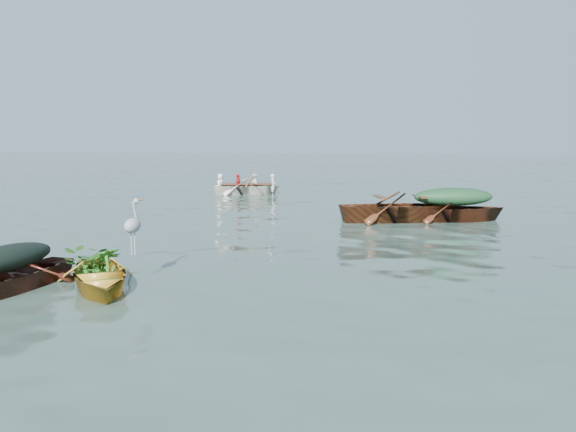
% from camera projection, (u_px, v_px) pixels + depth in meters
% --- Properties ---
extents(ground, '(140.00, 140.00, 0.00)m').
position_uv_depth(ground, '(230.00, 247.00, 12.16)').
color(ground, '#384F44').
rests_on(ground, ground).
extents(yellow_dinghy, '(2.65, 3.00, 0.74)m').
position_uv_depth(yellow_dinghy, '(99.00, 289.00, 8.83)').
color(yellow_dinghy, gold).
rests_on(yellow_dinghy, ground).
extents(dark_covered_boat, '(1.55, 3.30, 0.76)m').
position_uv_depth(dark_covered_boat, '(9.00, 291.00, 8.71)').
color(dark_covered_boat, '#4B1F11').
rests_on(dark_covered_boat, ground).
extents(green_tarp_boat, '(4.32, 2.34, 0.95)m').
position_uv_depth(green_tarp_boat, '(453.00, 221.00, 16.01)').
color(green_tarp_boat, '#4E2712').
rests_on(green_tarp_boat, ground).
extents(open_wooden_boat, '(4.99, 2.93, 1.14)m').
position_uv_depth(open_wooden_boat, '(400.00, 221.00, 15.93)').
color(open_wooden_boat, '#533114').
rests_on(open_wooden_boat, ground).
extents(rowed_boat, '(4.05, 2.20, 0.90)m').
position_uv_depth(rowed_boat, '(247.00, 194.00, 23.47)').
color(rowed_boat, white).
rests_on(rowed_boat, ground).
extents(dark_tarp_cover, '(0.85, 1.81, 0.40)m').
position_uv_depth(dark_tarp_cover, '(6.00, 254.00, 8.63)').
color(dark_tarp_cover, black).
rests_on(dark_tarp_cover, dark_covered_boat).
extents(green_tarp_cover, '(2.38, 1.29, 0.52)m').
position_uv_depth(green_tarp_cover, '(454.00, 195.00, 15.91)').
color(green_tarp_cover, '#193F20').
rests_on(green_tarp_cover, green_tarp_boat).
extents(thwart_benches, '(2.54, 1.60, 0.04)m').
position_uv_depth(thwart_benches, '(400.00, 201.00, 15.85)').
color(thwart_benches, '#472610').
rests_on(thwart_benches, open_wooden_boat).
extents(heron, '(0.46, 0.49, 0.92)m').
position_uv_depth(heron, '(133.00, 234.00, 8.98)').
color(heron, '#9EA1A7').
rests_on(heron, yellow_dinghy).
extents(dinghy_weeds, '(1.10, 1.14, 0.60)m').
position_uv_depth(dinghy_weeds, '(96.00, 241.00, 9.25)').
color(dinghy_weeds, '#2D631A').
rests_on(dinghy_weeds, yellow_dinghy).
extents(rowers, '(2.90, 1.77, 0.76)m').
position_uv_depth(rowers, '(246.00, 175.00, 23.35)').
color(rowers, silver).
rests_on(rowers, rowed_boat).
extents(oars, '(1.30, 2.66, 0.06)m').
position_uv_depth(oars, '(247.00, 183.00, 23.40)').
color(oars, olive).
rests_on(oars, rowed_boat).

